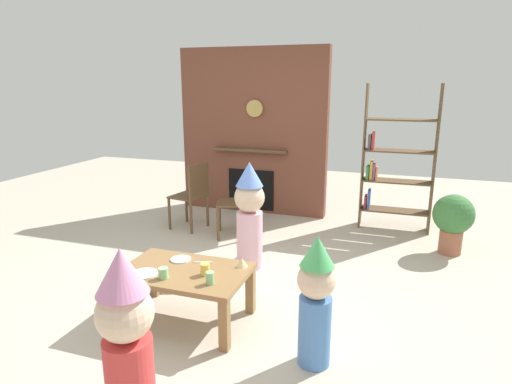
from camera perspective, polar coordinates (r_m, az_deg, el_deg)
The scene contains 17 objects.
ground_plane at distance 4.14m, azimuth -3.84°, elevation -13.12°, with size 12.00×12.00×0.00m, color #BCB29E.
brick_fireplace_feature at distance 6.37m, azimuth -0.40°, elevation 7.91°, with size 2.20×0.28×2.40m.
bookshelf at distance 5.87m, azimuth 17.71°, elevation 3.59°, with size 0.90×0.28×1.90m.
coffee_table at distance 3.58m, azimuth -9.49°, elevation -11.20°, with size 1.02×0.66×0.44m.
paper_cup_near_left at distance 3.43m, azimuth -6.79°, elevation -10.16°, with size 0.07×0.07×0.09m, color #F2CC4C.
paper_cup_near_right at distance 3.42m, azimuth -12.23°, elevation -10.50°, with size 0.08×0.08×0.09m, color #8CD18C.
paper_cup_center at distance 3.28m, azimuth -6.15°, elevation -11.30°, with size 0.06×0.06×0.09m, color #8CD18C.
paper_plate_front at distance 3.54m, azimuth -14.61°, elevation -10.47°, with size 0.21×0.21×0.01m, color white.
paper_plate_rear at distance 3.74m, azimuth -9.98°, elevation -8.81°, with size 0.17×0.17×0.01m, color white.
birthday_cake_slice at distance 3.55m, azimuth -1.90°, elevation -9.32°, with size 0.10×0.10×0.07m, color #EAC68C.
table_fork at distance 3.66m, azimuth -7.03°, elevation -9.25°, with size 0.15×0.02×0.01m, color silver.
child_with_cone_hat at distance 2.49m, azimuth -16.79°, elevation -18.37°, with size 0.31×0.31×1.10m.
child_in_pink at distance 3.00m, azimuth 7.94°, elevation -13.83°, with size 0.26×0.26×0.94m.
child_by_the_chairs at distance 4.44m, azimuth -0.87°, elevation -2.77°, with size 0.31×0.31×1.13m.
dining_chair_left at distance 5.70m, azimuth -8.33°, elevation 0.02°, with size 0.47×0.47×0.90m.
dining_chair_middle at distance 5.39m, azimuth -2.14°, elevation -0.66°, with size 0.51×0.51×0.90m.
potted_plant_tall at distance 5.33m, azimuth 24.73°, elevation -3.24°, with size 0.45×0.45×0.69m.
Camera 1 is at (1.43, -3.38, 1.90)m, focal length 30.07 mm.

